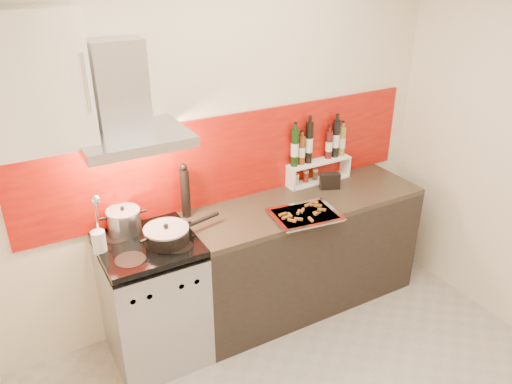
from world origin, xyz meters
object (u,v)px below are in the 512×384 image
range_stove (154,302)px  baking_tray (305,215)px  stock_pot (124,221)px  pepper_mill (185,191)px  counter (303,252)px  saute_pan (168,234)px

range_stove → baking_tray: (1.06, -0.20, 0.47)m
stock_pot → pepper_mill: pepper_mill is taller
counter → baking_tray: 0.53m
range_stove → baking_tray: size_ratio=1.85×
stock_pot → saute_pan: 0.32m
range_stove → baking_tray: 1.17m
pepper_mill → baking_tray: bearing=-29.9°
baking_tray → stock_pot: bearing=161.4°
stock_pot → saute_pan: bearing=-50.7°
counter → stock_pot: stock_pot is taller
saute_pan → pepper_mill: size_ratio=1.38×
saute_pan → baking_tray: 0.95m
counter → baking_tray: baking_tray is taller
range_stove → counter: bearing=0.2°
stock_pot → range_stove: bearing=-65.4°
counter → pepper_mill: pepper_mill is taller
baking_tray → counter: bearing=54.8°
saute_pan → baking_tray: bearing=-8.4°
stock_pot → pepper_mill: bearing=2.8°
range_stove → baking_tray: bearing=-10.7°
saute_pan → range_stove: bearing=152.4°
range_stove → pepper_mill: (0.35, 0.21, 0.65)m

